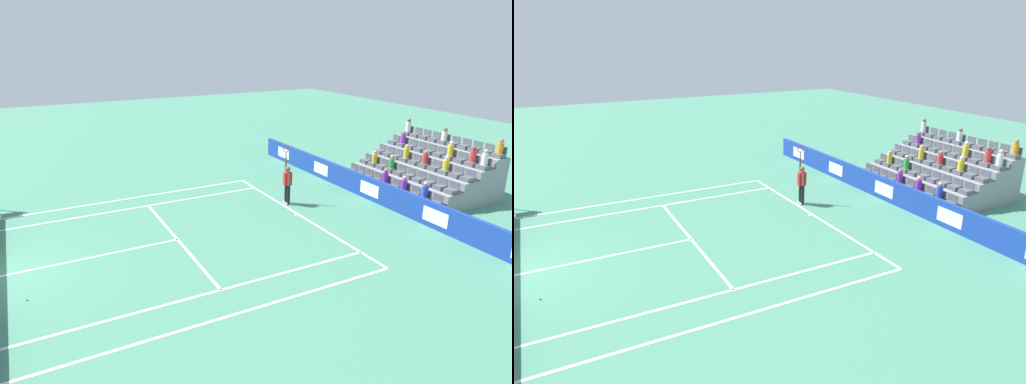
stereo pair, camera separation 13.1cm
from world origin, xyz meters
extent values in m
cube|color=white|center=(0.00, -11.89, 0.00)|extent=(10.97, 0.10, 0.01)
cube|color=white|center=(0.00, -6.40, 0.00)|extent=(8.23, 0.10, 0.01)
cube|color=white|center=(0.00, -3.20, 0.00)|extent=(0.10, 6.40, 0.01)
cube|color=white|center=(4.12, -5.95, 0.00)|extent=(0.10, 11.89, 0.01)
cube|color=white|center=(-4.12, -5.95, 0.00)|extent=(0.10, 11.89, 0.01)
cube|color=white|center=(5.49, -5.95, 0.00)|extent=(0.10, 11.89, 0.01)
cube|color=white|center=(-5.49, -5.95, 0.00)|extent=(0.10, 11.89, 0.01)
cube|color=white|center=(0.00, -11.79, 0.00)|extent=(0.10, 0.20, 0.01)
cube|color=#193899|center=(0.00, -15.94, 0.53)|extent=(19.46, 0.20, 1.06)
cube|color=white|center=(-3.89, -15.83, 0.53)|extent=(1.25, 0.01, 0.60)
cube|color=white|center=(0.00, -15.83, 0.53)|extent=(1.25, 0.01, 0.60)
cube|color=white|center=(3.89, -15.83, 0.53)|extent=(1.25, 0.01, 0.60)
cube|color=white|center=(7.79, -15.83, 0.53)|extent=(1.25, 0.01, 0.60)
cylinder|color=black|center=(1.28, -12.16, 0.45)|extent=(0.16, 0.16, 0.90)
cylinder|color=black|center=(1.52, -12.18, 0.45)|extent=(0.16, 0.16, 0.90)
cube|color=white|center=(1.28, -12.16, 0.04)|extent=(0.15, 0.27, 0.08)
cube|color=white|center=(1.52, -12.18, 0.04)|extent=(0.15, 0.27, 0.08)
cube|color=red|center=(1.40, -12.17, 1.20)|extent=(0.26, 0.38, 0.60)
sphere|color=brown|center=(1.40, -12.17, 1.66)|extent=(0.24, 0.24, 0.24)
cylinder|color=brown|center=(1.62, -12.19, 1.81)|extent=(0.09, 0.09, 0.62)
cylinder|color=brown|center=(1.19, -12.10, 1.22)|extent=(0.09, 0.09, 0.56)
cylinder|color=black|center=(1.62, -12.19, 2.26)|extent=(0.04, 0.04, 0.28)
torus|color=red|center=(1.62, -12.19, 2.54)|extent=(0.06, 0.31, 0.31)
sphere|color=#D1E533|center=(1.62, -12.19, 2.82)|extent=(0.07, 0.07, 0.07)
cube|color=gray|center=(0.00, -17.02, 0.21)|extent=(6.20, 0.95, 0.42)
cube|color=#545960|center=(-2.79, -17.02, 0.52)|extent=(0.48, 0.44, 0.20)
cube|color=#545960|center=(-2.79, -17.22, 0.77)|extent=(0.48, 0.04, 0.30)
cube|color=#545960|center=(-2.17, -17.02, 0.52)|extent=(0.48, 0.44, 0.20)
cube|color=#545960|center=(-2.17, -17.22, 0.77)|extent=(0.48, 0.04, 0.30)
cube|color=#545960|center=(-1.55, -17.02, 0.52)|extent=(0.48, 0.44, 0.20)
cube|color=#545960|center=(-1.55, -17.22, 0.77)|extent=(0.48, 0.04, 0.30)
cube|color=#545960|center=(-0.93, -17.02, 0.52)|extent=(0.48, 0.44, 0.20)
cube|color=#545960|center=(-0.93, -17.22, 0.77)|extent=(0.48, 0.04, 0.30)
cube|color=#545960|center=(-0.31, -17.02, 0.52)|extent=(0.48, 0.44, 0.20)
cube|color=#545960|center=(-0.31, -17.22, 0.77)|extent=(0.48, 0.04, 0.30)
cube|color=#545960|center=(0.31, -17.02, 0.52)|extent=(0.48, 0.44, 0.20)
cube|color=#545960|center=(0.31, -17.22, 0.77)|extent=(0.48, 0.04, 0.30)
cube|color=#545960|center=(0.93, -17.02, 0.52)|extent=(0.48, 0.44, 0.20)
cube|color=#545960|center=(0.93, -17.22, 0.77)|extent=(0.48, 0.04, 0.30)
cube|color=#545960|center=(1.55, -17.02, 0.52)|extent=(0.48, 0.44, 0.20)
cube|color=#545960|center=(1.55, -17.22, 0.77)|extent=(0.48, 0.04, 0.30)
cube|color=#545960|center=(2.17, -17.02, 0.52)|extent=(0.48, 0.44, 0.20)
cube|color=#545960|center=(2.17, -17.22, 0.77)|extent=(0.48, 0.04, 0.30)
cube|color=#545960|center=(2.79, -17.02, 0.52)|extent=(0.48, 0.44, 0.20)
cube|color=#545960|center=(2.79, -17.22, 0.77)|extent=(0.48, 0.04, 0.30)
cube|color=gray|center=(0.00, -17.97, 0.42)|extent=(6.20, 0.95, 0.84)
cube|color=#545960|center=(-2.79, -17.97, 0.94)|extent=(0.48, 0.44, 0.20)
cube|color=#545960|center=(-2.79, -18.17, 1.19)|extent=(0.48, 0.04, 0.30)
cube|color=#545960|center=(-2.17, -17.97, 0.94)|extent=(0.48, 0.44, 0.20)
cube|color=#545960|center=(-2.17, -18.17, 1.19)|extent=(0.48, 0.04, 0.30)
cube|color=#545960|center=(-1.55, -17.97, 0.94)|extent=(0.48, 0.44, 0.20)
cube|color=#545960|center=(-1.55, -18.17, 1.19)|extent=(0.48, 0.04, 0.30)
cube|color=#545960|center=(-0.93, -17.97, 0.94)|extent=(0.48, 0.44, 0.20)
cube|color=#545960|center=(-0.93, -18.17, 1.19)|extent=(0.48, 0.04, 0.30)
cube|color=#545960|center=(-0.31, -17.97, 0.94)|extent=(0.48, 0.44, 0.20)
cube|color=#545960|center=(-0.31, -18.17, 1.19)|extent=(0.48, 0.04, 0.30)
cube|color=#545960|center=(0.31, -17.97, 0.94)|extent=(0.48, 0.44, 0.20)
cube|color=#545960|center=(0.31, -18.17, 1.19)|extent=(0.48, 0.04, 0.30)
cube|color=#545960|center=(0.93, -17.97, 0.94)|extent=(0.48, 0.44, 0.20)
cube|color=#545960|center=(0.93, -18.17, 1.19)|extent=(0.48, 0.04, 0.30)
cube|color=#545960|center=(1.55, -17.97, 0.94)|extent=(0.48, 0.44, 0.20)
cube|color=#545960|center=(1.55, -18.17, 1.19)|extent=(0.48, 0.04, 0.30)
cube|color=#545960|center=(2.17, -17.97, 0.94)|extent=(0.48, 0.44, 0.20)
cube|color=#545960|center=(2.17, -18.17, 1.19)|extent=(0.48, 0.04, 0.30)
cube|color=#545960|center=(2.79, -17.97, 0.94)|extent=(0.48, 0.44, 0.20)
cube|color=#545960|center=(2.79, -18.17, 1.19)|extent=(0.48, 0.04, 0.30)
cube|color=gray|center=(0.00, -18.92, 0.63)|extent=(6.20, 0.95, 1.26)
cube|color=#545960|center=(-2.79, -18.92, 1.36)|extent=(0.48, 0.44, 0.20)
cube|color=#545960|center=(-2.79, -19.12, 1.61)|extent=(0.48, 0.04, 0.30)
cube|color=#545960|center=(-2.17, -18.92, 1.36)|extent=(0.48, 0.44, 0.20)
cube|color=#545960|center=(-2.17, -19.12, 1.61)|extent=(0.48, 0.04, 0.30)
cube|color=#545960|center=(-1.55, -18.92, 1.36)|extent=(0.48, 0.44, 0.20)
cube|color=#545960|center=(-1.55, -19.12, 1.61)|extent=(0.48, 0.04, 0.30)
cube|color=#545960|center=(-0.93, -18.92, 1.36)|extent=(0.48, 0.44, 0.20)
cube|color=#545960|center=(-0.93, -19.12, 1.61)|extent=(0.48, 0.04, 0.30)
cube|color=#545960|center=(-0.31, -18.92, 1.36)|extent=(0.48, 0.44, 0.20)
cube|color=#545960|center=(-0.31, -19.12, 1.61)|extent=(0.48, 0.04, 0.30)
cube|color=#545960|center=(0.31, -18.92, 1.36)|extent=(0.48, 0.44, 0.20)
cube|color=#545960|center=(0.31, -19.12, 1.61)|extent=(0.48, 0.04, 0.30)
cube|color=#545960|center=(0.93, -18.92, 1.36)|extent=(0.48, 0.44, 0.20)
cube|color=#545960|center=(0.93, -19.12, 1.61)|extent=(0.48, 0.04, 0.30)
cube|color=#545960|center=(1.55, -18.92, 1.36)|extent=(0.48, 0.44, 0.20)
cube|color=#545960|center=(1.55, -19.12, 1.61)|extent=(0.48, 0.04, 0.30)
cube|color=#545960|center=(2.17, -18.92, 1.36)|extent=(0.48, 0.44, 0.20)
cube|color=#545960|center=(2.17, -19.12, 1.61)|extent=(0.48, 0.04, 0.30)
cube|color=#545960|center=(2.79, -18.92, 1.36)|extent=(0.48, 0.44, 0.20)
cube|color=#545960|center=(2.79, -19.12, 1.61)|extent=(0.48, 0.04, 0.30)
cube|color=gray|center=(0.00, -19.87, 0.84)|extent=(6.20, 0.95, 1.68)
cube|color=#545960|center=(-2.79, -19.87, 1.78)|extent=(0.48, 0.44, 0.20)
cube|color=#545960|center=(-2.79, -20.07, 2.03)|extent=(0.48, 0.04, 0.30)
cube|color=#545960|center=(-2.17, -19.87, 1.78)|extent=(0.48, 0.44, 0.20)
cube|color=#545960|center=(-2.17, -20.07, 2.03)|extent=(0.48, 0.04, 0.30)
cube|color=#545960|center=(-1.55, -19.87, 1.78)|extent=(0.48, 0.44, 0.20)
cube|color=#545960|center=(-1.55, -20.07, 2.03)|extent=(0.48, 0.04, 0.30)
cube|color=#545960|center=(-0.93, -19.87, 1.78)|extent=(0.48, 0.44, 0.20)
cube|color=#545960|center=(-0.93, -20.07, 2.03)|extent=(0.48, 0.04, 0.30)
cube|color=#545960|center=(-0.31, -19.87, 1.78)|extent=(0.48, 0.44, 0.20)
cube|color=#545960|center=(-0.31, -20.07, 2.03)|extent=(0.48, 0.04, 0.30)
cube|color=#545960|center=(0.31, -19.87, 1.78)|extent=(0.48, 0.44, 0.20)
cube|color=#545960|center=(0.31, -20.07, 2.03)|extent=(0.48, 0.04, 0.30)
cube|color=#545960|center=(0.93, -19.87, 1.78)|extent=(0.48, 0.44, 0.20)
cube|color=#545960|center=(0.93, -20.07, 2.03)|extent=(0.48, 0.04, 0.30)
cube|color=#545960|center=(1.55, -19.87, 1.78)|extent=(0.48, 0.44, 0.20)
cube|color=#545960|center=(1.55, -20.07, 2.03)|extent=(0.48, 0.04, 0.30)
cube|color=#545960|center=(2.17, -19.87, 1.78)|extent=(0.48, 0.44, 0.20)
cube|color=#545960|center=(2.17, -20.07, 2.03)|extent=(0.48, 0.04, 0.30)
cube|color=#545960|center=(2.79, -19.87, 1.78)|extent=(0.48, 0.44, 0.20)
cube|color=#545960|center=(2.79, -20.07, 2.03)|extent=(0.48, 0.04, 0.30)
cube|color=gray|center=(0.00, -20.82, 1.05)|extent=(6.20, 0.95, 2.10)
cube|color=#545960|center=(-2.79, -20.82, 2.20)|extent=(0.48, 0.44, 0.20)
cube|color=#545960|center=(-2.79, -21.02, 2.45)|extent=(0.48, 0.04, 0.30)
cube|color=#545960|center=(-2.17, -20.82, 2.20)|extent=(0.48, 0.44, 0.20)
cube|color=#545960|center=(-2.17, -21.02, 2.45)|extent=(0.48, 0.04, 0.30)
cube|color=#545960|center=(-1.55, -20.82, 2.20)|extent=(0.48, 0.44, 0.20)
cube|color=#545960|center=(-1.55, -21.02, 2.45)|extent=(0.48, 0.04, 0.30)
cube|color=#545960|center=(-0.93, -20.82, 2.20)|extent=(0.48, 0.44, 0.20)
cube|color=#545960|center=(-0.93, -21.02, 2.45)|extent=(0.48, 0.04, 0.30)
cube|color=#545960|center=(-0.31, -20.82, 2.20)|extent=(0.48, 0.44, 0.20)
cube|color=#545960|center=(-0.31, -21.02, 2.45)|extent=(0.48, 0.04, 0.30)
cube|color=#545960|center=(0.31, -20.82, 2.20)|extent=(0.48, 0.44, 0.20)
cube|color=#545960|center=(0.31, -21.02, 2.45)|extent=(0.48, 0.04, 0.30)
cube|color=#545960|center=(0.93, -20.82, 2.20)|extent=(0.48, 0.44, 0.20)
cube|color=#545960|center=(0.93, -21.02, 2.45)|extent=(0.48, 0.04, 0.30)
cube|color=#545960|center=(1.55, -20.82, 2.20)|extent=(0.48, 0.44, 0.20)
cube|color=#545960|center=(1.55, -21.02, 2.45)|extent=(0.48, 0.04, 0.30)
cube|color=#545960|center=(2.17, -20.82, 2.20)|extent=(0.48, 0.44, 0.20)
cube|color=#545960|center=(2.17, -21.02, 2.45)|extent=(0.48, 0.04, 0.30)
cube|color=#545960|center=(2.79, -20.82, 2.20)|extent=(0.48, 0.44, 0.20)
cube|color=#545960|center=(2.79, -21.02, 2.45)|extent=(0.48, 0.04, 0.30)
cylinder|color=white|center=(-2.79, -19.92, 2.14)|extent=(0.28, 0.28, 0.53)
sphere|color=#D3A884|center=(-2.79, -19.92, 2.51)|extent=(0.20, 0.20, 0.20)
cylinder|color=yellow|center=(-1.55, -18.97, 1.69)|extent=(0.28, 0.28, 0.47)
sphere|color=beige|center=(-1.55, -18.97, 2.03)|extent=(0.20, 0.20, 0.20)
cylinder|color=red|center=(-2.17, -19.92, 2.15)|extent=(0.28, 0.28, 0.54)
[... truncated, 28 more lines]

